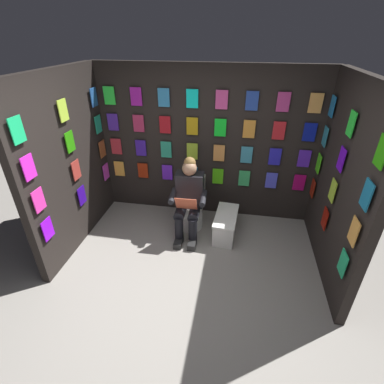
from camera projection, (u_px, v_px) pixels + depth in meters
The scene contains 7 objects.
ground_plane at pixel (181, 302), 3.28m from camera, with size 30.00×30.00×0.00m, color gray.
display_wall_back at pixel (206, 145), 4.41m from camera, with size 3.42×0.14×2.35m.
display_wall_left at pixel (342, 184), 3.28m from camera, with size 0.14×1.95×2.35m.
display_wall_right at pixel (69, 164), 3.79m from camera, with size 0.14×1.95×2.35m.
toilet at pixel (191, 206), 4.46m from camera, with size 0.41×0.56×0.77m.
person_reading at pixel (189, 198), 4.13m from camera, with size 0.53×0.69×1.19m.
comic_longbox_near at pixel (226, 225), 4.28m from camera, with size 0.36×0.71×0.36m.
Camera 1 is at (-0.51, 2.17, 2.72)m, focal length 26.67 mm.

